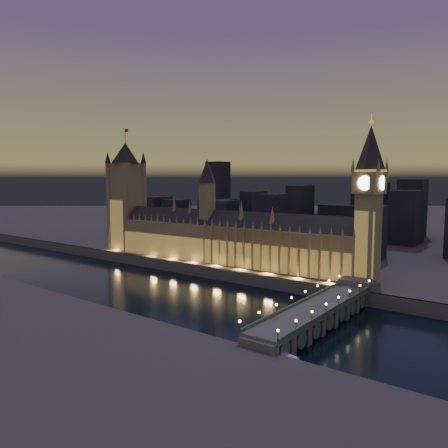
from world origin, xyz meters
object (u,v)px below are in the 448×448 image
Objects in this scene: palace_of_westminster at (227,238)px; westminster_bridge at (321,313)px; victoria_tower at (126,190)px; elizabeth_tower at (369,191)px; river_boat at (270,357)px.

westminster_bridge is (105.89, -65.18, -20.38)m from palace_of_westminster.
victoria_tower is at bearing 163.35° from westminster_bridge.
river_boat is at bearing -88.35° from elizabeth_tower.
palace_of_westminster is 1.90× the size of victoria_tower.
palace_of_westminster is 4.36× the size of river_boat.
elizabeth_tower is at bearing 0.10° from palace_of_westminster.
westminster_bridge is at bearing 93.16° from river_boat.
victoria_tower is 2.30× the size of river_boat.
westminster_bridge reaches higher than river_boat.
westminster_bridge is 2.44× the size of river_boat.
westminster_bridge is at bearing -89.55° from elizabeth_tower.
elizabeth_tower is 0.89× the size of westminster_bridge.
elizabeth_tower is 133.02m from river_boat.
river_boat is (3.39, -117.41, -62.45)m from elizabeth_tower.
palace_of_westminster is at bearing -179.90° from elizabeth_tower.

